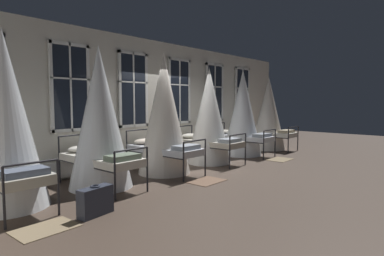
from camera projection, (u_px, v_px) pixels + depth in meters
name	position (u px, v px, depth m)	size (l,w,h in m)	color
ground	(184.00, 166.00, 8.71)	(24.54, 24.54, 0.00)	#4C3D33
back_wall_with_windows	(156.00, 102.00, 9.29)	(13.27, 0.10, 3.45)	beige
window_bank	(159.00, 121.00, 9.26)	(9.78, 0.10, 2.96)	black
cot_first	(6.00, 122.00, 5.23)	(1.27, 2.01, 2.91)	black
cot_second	(100.00, 119.00, 6.51)	(1.27, 2.01, 2.86)	black
cot_third	(164.00, 116.00, 7.82)	(1.27, 2.00, 2.90)	black
cot_fourth	(209.00, 117.00, 9.17)	(1.27, 2.00, 2.69)	black
cot_fifth	(242.00, 114.00, 10.51)	(1.27, 2.00, 2.77)	black
cot_sixth	(268.00, 114.00, 11.80)	(1.27, 2.01, 2.63)	black
rug_first	(45.00, 229.00, 4.42)	(0.80, 0.56, 0.01)	#8E7A5B
rug_third	(207.00, 181.00, 7.07)	(0.80, 0.56, 0.01)	brown
rug_fifth	(280.00, 159.00, 9.72)	(0.80, 0.56, 0.01)	#8E7A5B
suitcase_dark	(95.00, 201.00, 4.95)	(0.58, 0.28, 0.47)	#2D3342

